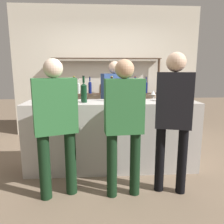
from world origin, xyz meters
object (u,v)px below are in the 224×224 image
(customer_center, at_px, (124,119))
(counter_bottle_0, at_px, (67,94))
(counter_bottle_3, at_px, (84,92))
(customer_right, at_px, (173,112))
(counter_bottle_2, at_px, (74,92))
(wine_glass, at_px, (153,93))
(customer_left, at_px, (56,120))
(cork_jar, at_px, (164,97))
(ice_bucket, at_px, (181,93))
(server_behind_counter, at_px, (115,100))
(counter_bottle_1, at_px, (111,92))

(customer_center, bearing_deg, counter_bottle_0, 44.90)
(counter_bottle_3, relative_size, customer_right, 0.22)
(counter_bottle_2, relative_size, customer_right, 0.22)
(wine_glass, height_order, customer_right, customer_right)
(counter_bottle_0, distance_m, customer_right, 1.39)
(customer_center, distance_m, customer_left, 0.76)
(customer_left, bearing_deg, counter_bottle_2, -29.90)
(cork_jar, bearing_deg, ice_bucket, -22.67)
(ice_bucket, xyz_separation_m, customer_right, (-0.31, -0.62, -0.15))
(counter_bottle_3, relative_size, cork_jar, 2.90)
(ice_bucket, height_order, cork_jar, ice_bucket)
(customer_left, bearing_deg, cork_jar, -82.62)
(counter_bottle_3, xyz_separation_m, customer_right, (1.05, -0.64, -0.17))
(counter_bottle_0, relative_size, customer_left, 0.20)
(counter_bottle_3, bearing_deg, customer_left, -113.33)
(counter_bottle_0, relative_size, customer_right, 0.19)
(cork_jar, height_order, server_behind_counter, server_behind_counter)
(counter_bottle_2, bearing_deg, cork_jar, -0.78)
(counter_bottle_0, bearing_deg, customer_right, -23.36)
(counter_bottle_0, relative_size, counter_bottle_3, 0.85)
(wine_glass, bearing_deg, counter_bottle_3, -167.05)
(counter_bottle_1, height_order, customer_center, customer_center)
(counter_bottle_1, distance_m, customer_center, 0.83)
(counter_bottle_1, distance_m, server_behind_counter, 0.71)
(customer_right, bearing_deg, ice_bucket, -10.66)
(counter_bottle_3, height_order, server_behind_counter, server_behind_counter)
(counter_bottle_2, height_order, customer_center, customer_center)
(counter_bottle_2, xyz_separation_m, cork_jar, (1.28, -0.02, -0.07))
(customer_center, relative_size, customer_right, 0.95)
(counter_bottle_0, height_order, counter_bottle_1, counter_bottle_1)
(counter_bottle_0, bearing_deg, customer_left, -96.01)
(cork_jar, distance_m, server_behind_counter, 0.99)
(counter_bottle_2, relative_size, customer_center, 0.23)
(counter_bottle_0, height_order, customer_center, customer_center)
(wine_glass, bearing_deg, ice_bucket, -38.70)
(customer_left, bearing_deg, counter_bottle_0, -25.11)
(counter_bottle_2, distance_m, counter_bottle_3, 0.16)
(counter_bottle_3, relative_size, ice_bucket, 1.49)
(counter_bottle_1, relative_size, customer_left, 0.23)
(counter_bottle_0, relative_size, ice_bucket, 1.27)
(cork_jar, height_order, customer_center, customer_center)
(counter_bottle_1, xyz_separation_m, customer_right, (0.66, -0.76, -0.16))
(ice_bucket, xyz_separation_m, server_behind_counter, (-0.87, 0.81, -0.20))
(ice_bucket, distance_m, cork_jar, 0.24)
(wine_glass, height_order, server_behind_counter, server_behind_counter)
(counter_bottle_2, relative_size, cork_jar, 2.83)
(cork_jar, bearing_deg, customer_center, -131.83)
(ice_bucket, distance_m, customer_right, 0.70)
(wine_glass, distance_m, cork_jar, 0.21)
(wine_glass, distance_m, server_behind_counter, 0.80)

